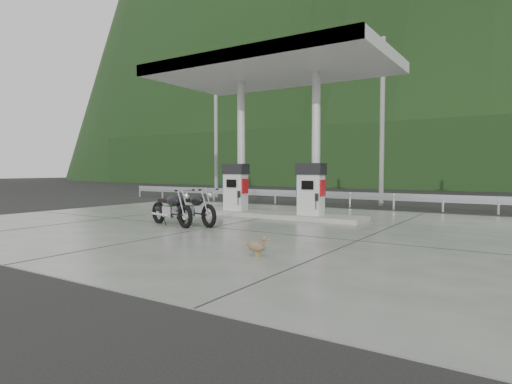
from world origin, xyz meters
The scene contains 17 objects.
ground centered at (0.00, 0.00, 0.00)m, with size 160.00×160.00×0.00m, color black.
forecourt_apron centered at (0.00, 0.00, 0.01)m, with size 18.00×14.00×0.02m, color slate.
pump_island centered at (0.00, 2.50, 0.10)m, with size 7.00×1.40×0.15m, color #A2A097.
gas_pump_left centered at (-1.60, 2.50, 1.07)m, with size 0.95×0.55×1.80m, color silver, non-canonical shape.
gas_pump_right centered at (1.60, 2.50, 1.07)m, with size 0.95×0.55×1.80m, color silver, non-canonical shape.
canopy_column_left centered at (-1.60, 2.90, 2.67)m, with size 0.30×0.30×5.00m, color silver.
canopy_column_right centered at (1.60, 2.90, 2.67)m, with size 0.30×0.30×5.00m, color silver.
canopy_roof centered at (0.00, 2.50, 5.37)m, with size 8.50×5.00×0.40m, color silver.
guardrail centered at (0.00, 8.00, 0.71)m, with size 26.00×0.16×1.42m, color #AEB0B6, non-canonical shape.
road centered at (0.00, 11.50, 0.00)m, with size 60.00×7.00×0.01m, color black.
utility_pole_a centered at (-8.00, 9.50, 4.00)m, with size 0.22×0.22×8.00m, color gray.
utility_pole_b centered at (2.00, 9.50, 4.00)m, with size 0.22×0.22×8.00m, color gray.
tree_band centered at (0.00, 30.00, 3.00)m, with size 80.00×6.00×6.00m, color black.
forested_hills centered at (0.00, 60.00, 0.00)m, with size 100.00×40.00×140.00m, color black, non-canonical shape.
motorcycle_left centered at (-0.80, -0.83, 0.53)m, with size 2.14×0.67×1.01m, color black, non-canonical shape.
motorcycle_right centered at (-1.31, -1.34, 0.52)m, with size 2.10×0.66×1.00m, color black, non-canonical shape.
duck centered at (3.38, -3.81, 0.19)m, with size 0.49×0.14×0.35m, color brown, non-canonical shape.
Camera 1 is at (7.96, -10.99, 1.75)m, focal length 30.00 mm.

